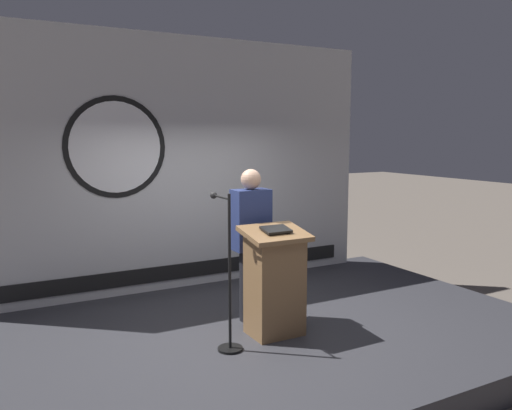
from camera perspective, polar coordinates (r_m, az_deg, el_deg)
The scene contains 6 objects.
ground_plane at distance 5.74m, azimuth -0.55°, elevation -16.30°, with size 40.00×40.00×0.00m, color #6B6056.
stage_platform at distance 5.68m, azimuth -0.55°, elevation -14.92°, with size 6.40×4.00×0.30m, color #333338.
banner_display at distance 6.93m, azimuth -7.96°, elevation 4.43°, with size 5.40×0.12×3.31m.
podium at distance 5.33m, azimuth 2.08°, elevation -8.44°, with size 0.64×0.50×1.13m.
speaker_person at distance 5.65m, azimuth -0.56°, elevation -4.32°, with size 0.40×0.26×1.67m.
microphone_stand at distance 4.99m, azimuth -3.14°, elevation -9.89°, with size 0.24×0.51×1.50m.
Camera 1 is at (-2.45, -4.63, 2.35)m, focal length 36.31 mm.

